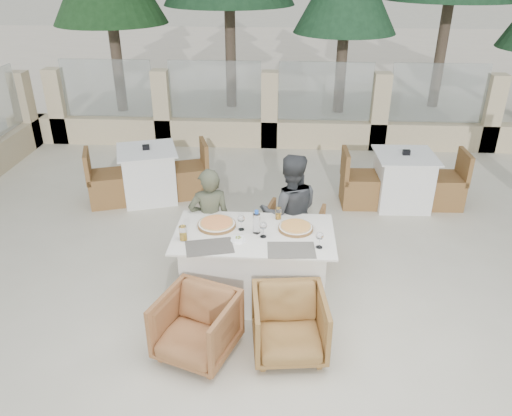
# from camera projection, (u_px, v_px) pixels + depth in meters

# --- Properties ---
(ground) EXTENTS (80.00, 80.00, 0.00)m
(ground) POSITION_uv_depth(u_px,v_px,m) (252.00, 302.00, 5.24)
(ground) COLOR beige
(ground) RESTS_ON ground
(sand_patch) EXTENTS (30.00, 16.00, 0.01)m
(sand_patch) POSITION_uv_depth(u_px,v_px,m) (279.00, 57.00, 17.68)
(sand_patch) COLOR beige
(sand_patch) RESTS_ON ground
(perimeter_wall_far) EXTENTS (10.00, 0.34, 1.60)m
(perimeter_wall_far) POSITION_uv_depth(u_px,v_px,m) (270.00, 104.00, 9.14)
(perimeter_wall_far) COLOR beige
(perimeter_wall_far) RESTS_ON ground
(dining_table) EXTENTS (1.60, 0.90, 0.77)m
(dining_table) POSITION_uv_depth(u_px,v_px,m) (254.00, 265.00, 5.16)
(dining_table) COLOR white
(dining_table) RESTS_ON ground
(placemat_near_left) EXTENTS (0.51, 0.40, 0.00)m
(placemat_near_left) POSITION_uv_depth(u_px,v_px,m) (209.00, 247.00, 4.75)
(placemat_near_left) COLOR #544F48
(placemat_near_left) RESTS_ON dining_table
(placemat_near_right) EXTENTS (0.47, 0.33, 0.00)m
(placemat_near_right) POSITION_uv_depth(u_px,v_px,m) (291.00, 250.00, 4.70)
(placemat_near_right) COLOR #625D54
(placemat_near_right) RESTS_ON dining_table
(pizza_left) EXTENTS (0.52, 0.52, 0.05)m
(pizza_left) POSITION_uv_depth(u_px,v_px,m) (217.00, 224.00, 5.10)
(pizza_left) COLOR #F65621
(pizza_left) RESTS_ON dining_table
(pizza_right) EXTENTS (0.37, 0.37, 0.05)m
(pizza_right) POSITION_uv_depth(u_px,v_px,m) (296.00, 228.00, 5.04)
(pizza_right) COLOR orange
(pizza_right) RESTS_ON dining_table
(water_bottle) EXTENTS (0.10, 0.10, 0.25)m
(water_bottle) POSITION_uv_depth(u_px,v_px,m) (257.00, 222.00, 4.93)
(water_bottle) COLOR #A3C4D7
(water_bottle) RESTS_ON dining_table
(wine_glass_centre) EXTENTS (0.09, 0.09, 0.18)m
(wine_glass_centre) POSITION_uv_depth(u_px,v_px,m) (241.00, 222.00, 5.00)
(wine_glass_centre) COLOR white
(wine_glass_centre) RESTS_ON dining_table
(wine_glass_near) EXTENTS (0.09, 0.09, 0.18)m
(wine_glass_near) POSITION_uv_depth(u_px,v_px,m) (263.00, 229.00, 4.88)
(wine_glass_near) COLOR white
(wine_glass_near) RESTS_ON dining_table
(wine_glass_corner) EXTENTS (0.10, 0.10, 0.18)m
(wine_glass_corner) POSITION_uv_depth(u_px,v_px,m) (320.00, 239.00, 4.70)
(wine_glass_corner) COLOR white
(wine_glass_corner) RESTS_ON dining_table
(beer_glass_left) EXTENTS (0.09, 0.09, 0.15)m
(beer_glass_left) POSITION_uv_depth(u_px,v_px,m) (183.00, 233.00, 4.83)
(beer_glass_left) COLOR gold
(beer_glass_left) RESTS_ON dining_table
(beer_glass_right) EXTENTS (0.07, 0.07, 0.13)m
(beer_glass_right) POSITION_uv_depth(u_px,v_px,m) (278.00, 213.00, 5.23)
(beer_glass_right) COLOR gold
(beer_glass_right) RESTS_ON dining_table
(olive_dish) EXTENTS (0.11, 0.11, 0.04)m
(olive_dish) POSITION_uv_depth(u_px,v_px,m) (238.00, 239.00, 4.84)
(olive_dish) COLOR white
(olive_dish) RESTS_ON dining_table
(armchair_far_left) EXTENTS (0.67, 0.68, 0.57)m
(armchair_far_left) POSITION_uv_depth(u_px,v_px,m) (214.00, 247.00, 5.67)
(armchair_far_left) COLOR brown
(armchair_far_left) RESTS_ON ground
(armchair_far_right) EXTENTS (0.80, 0.81, 0.62)m
(armchair_far_right) POSITION_uv_depth(u_px,v_px,m) (293.00, 233.00, 5.90)
(armchair_far_right) COLOR #996637
(armchair_far_right) RESTS_ON ground
(armchair_near_left) EXTENTS (0.83, 0.84, 0.60)m
(armchair_near_left) POSITION_uv_depth(u_px,v_px,m) (197.00, 326.00, 4.44)
(armchair_near_left) COLOR #945E36
(armchair_near_left) RESTS_ON ground
(armchair_near_right) EXTENTS (0.71, 0.73, 0.60)m
(armchair_near_right) POSITION_uv_depth(u_px,v_px,m) (289.00, 325.00, 4.46)
(armchair_near_right) COLOR olive
(armchair_near_right) RESTS_ON ground
(diner_left) EXTENTS (0.52, 0.41, 1.26)m
(diner_left) POSITION_uv_depth(u_px,v_px,m) (210.00, 222.00, 5.47)
(diner_left) COLOR #474B37
(diner_left) RESTS_ON ground
(diner_right) EXTENTS (0.73, 0.59, 1.39)m
(diner_right) POSITION_uv_depth(u_px,v_px,m) (290.00, 213.00, 5.53)
(diner_right) COLOR #383A3D
(diner_right) RESTS_ON ground
(bg_table_a) EXTENTS (1.81, 1.29, 0.77)m
(bg_table_a) POSITION_uv_depth(u_px,v_px,m) (149.00, 174.00, 7.29)
(bg_table_a) COLOR white
(bg_table_a) RESTS_ON ground
(bg_table_b) EXTENTS (1.66, 0.87, 0.77)m
(bg_table_b) POSITION_uv_depth(u_px,v_px,m) (402.00, 180.00, 7.10)
(bg_table_b) COLOR white
(bg_table_b) RESTS_ON ground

